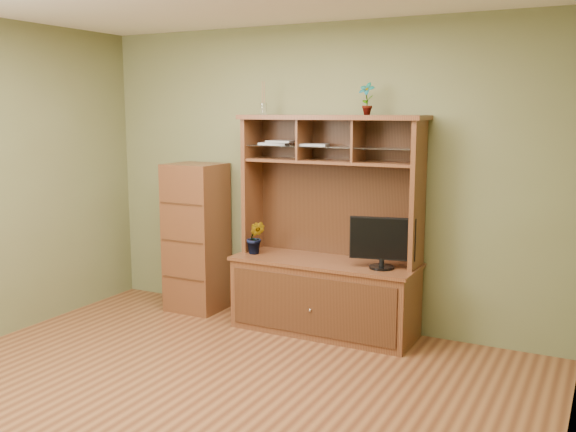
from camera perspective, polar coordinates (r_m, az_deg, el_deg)
The scene contains 8 objects.
room at distance 4.11m, azimuth -8.85°, elevation 1.04°, with size 4.54×4.04×2.74m.
media_hutch at distance 5.66m, azimuth 3.37°, elevation -5.14°, with size 1.66×0.61×1.90m.
monitor at distance 5.31m, azimuth 8.37°, elevation -2.27°, with size 0.53×0.21×0.43m.
orchid_plant at distance 5.82m, azimuth -2.90°, elevation -1.92°, with size 0.17×0.13×0.30m, color #34581E.
top_plant at distance 5.43m, azimuth 7.00°, elevation 10.33°, with size 0.14×0.10×0.27m, color #286724.
reed_diffuser at distance 5.84m, azimuth -2.20°, elevation 10.11°, with size 0.06×0.06×0.29m.
magazines at distance 5.73m, azimuth 0.06°, elevation 6.48°, with size 0.68×0.24×0.04m.
side_cabinet at distance 6.30m, azimuth -8.14°, elevation -1.89°, with size 0.51×0.47×1.44m.
Camera 1 is at (2.40, -3.28, 1.94)m, focal length 40.00 mm.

